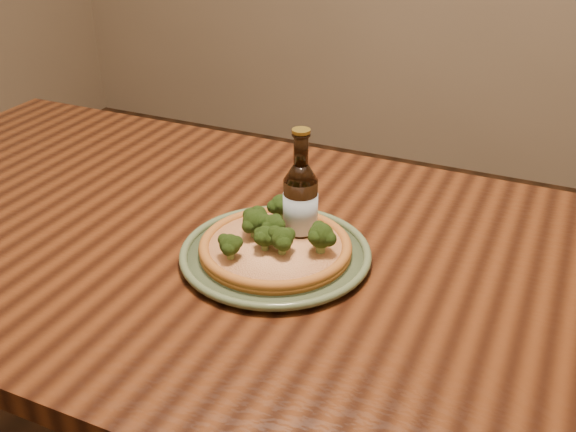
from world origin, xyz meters
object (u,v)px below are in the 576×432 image
at_px(table, 203,276).
at_px(pizza, 275,244).
at_px(plate, 275,254).
at_px(beer_bottle, 300,205).

distance_m(table, pizza, 0.20).
xyz_separation_m(plate, beer_bottle, (0.02, 0.06, 0.07)).
relative_size(table, pizza, 6.26).
height_order(plate, beer_bottle, beer_bottle).
relative_size(table, beer_bottle, 7.45).
bearing_deg(table, beer_bottle, 10.97).
xyz_separation_m(pizza, beer_bottle, (0.02, 0.06, 0.05)).
height_order(plate, pizza, pizza).
bearing_deg(table, plate, -8.20).
bearing_deg(pizza, table, 172.11).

